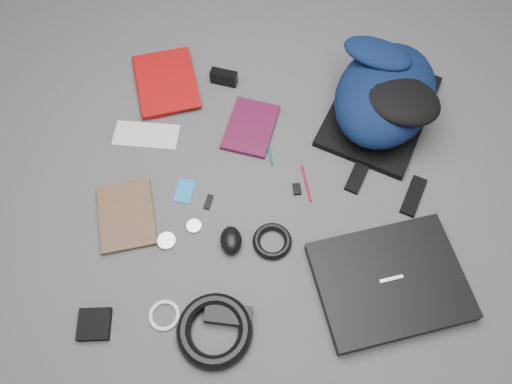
{
  "coord_description": "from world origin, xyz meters",
  "views": [
    {
      "loc": [
        0.03,
        -0.72,
        1.39
      ],
      "look_at": [
        0.0,
        0.0,
        0.02
      ],
      "focal_mm": 35.0,
      "sensor_mm": 36.0,
      "label": 1
    }
  ],
  "objects_px": {
    "laptop": "(390,281)",
    "dvd_case": "(251,127)",
    "power_brick": "(228,315)",
    "pouch": "(94,324)",
    "compact_camera": "(224,77)",
    "mouse": "(231,240)",
    "textbook_red": "(137,88)",
    "comic_book": "(99,220)",
    "backpack": "(385,94)"
  },
  "relations": [
    {
      "from": "backpack",
      "to": "comic_book",
      "type": "height_order",
      "value": "backpack"
    },
    {
      "from": "pouch",
      "to": "mouse",
      "type": "bearing_deg",
      "value": 35.61
    },
    {
      "from": "dvd_case",
      "to": "power_brick",
      "type": "height_order",
      "value": "power_brick"
    },
    {
      "from": "laptop",
      "to": "pouch",
      "type": "bearing_deg",
      "value": 174.72
    },
    {
      "from": "pouch",
      "to": "power_brick",
      "type": "bearing_deg",
      "value": 6.21
    },
    {
      "from": "laptop",
      "to": "compact_camera",
      "type": "bearing_deg",
      "value": 110.14
    },
    {
      "from": "compact_camera",
      "to": "mouse",
      "type": "height_order",
      "value": "compact_camera"
    },
    {
      "from": "compact_camera",
      "to": "textbook_red",
      "type": "bearing_deg",
      "value": -157.67
    },
    {
      "from": "laptop",
      "to": "dvd_case",
      "type": "relative_size",
      "value": 1.91
    },
    {
      "from": "power_brick",
      "to": "pouch",
      "type": "xyz_separation_m",
      "value": [
        -0.37,
        -0.04,
        -0.0
      ]
    },
    {
      "from": "power_brick",
      "to": "pouch",
      "type": "bearing_deg",
      "value": -169.05
    },
    {
      "from": "power_brick",
      "to": "textbook_red",
      "type": "bearing_deg",
      "value": 120.32
    },
    {
      "from": "backpack",
      "to": "power_brick",
      "type": "bearing_deg",
      "value": -99.68
    },
    {
      "from": "comic_book",
      "to": "mouse",
      "type": "xyz_separation_m",
      "value": [
        0.41,
        -0.05,
        0.01
      ]
    },
    {
      "from": "laptop",
      "to": "dvd_case",
      "type": "bearing_deg",
      "value": 112.85
    },
    {
      "from": "backpack",
      "to": "pouch",
      "type": "height_order",
      "value": "backpack"
    },
    {
      "from": "textbook_red",
      "to": "compact_camera",
      "type": "height_order",
      "value": "compact_camera"
    },
    {
      "from": "textbook_red",
      "to": "comic_book",
      "type": "relative_size",
      "value": 1.22
    },
    {
      "from": "backpack",
      "to": "pouch",
      "type": "distance_m",
      "value": 1.13
    },
    {
      "from": "dvd_case",
      "to": "backpack",
      "type": "bearing_deg",
      "value": 23.49
    },
    {
      "from": "laptop",
      "to": "mouse",
      "type": "height_order",
      "value": "mouse"
    },
    {
      "from": "textbook_red",
      "to": "compact_camera",
      "type": "distance_m",
      "value": 0.31
    },
    {
      "from": "backpack",
      "to": "laptop",
      "type": "relative_size",
      "value": 1.19
    },
    {
      "from": "compact_camera",
      "to": "pouch",
      "type": "relative_size",
      "value": 1.07
    },
    {
      "from": "textbook_red",
      "to": "dvd_case",
      "type": "relative_size",
      "value": 1.3
    },
    {
      "from": "textbook_red",
      "to": "pouch",
      "type": "relative_size",
      "value": 3.2
    },
    {
      "from": "backpack",
      "to": "pouch",
      "type": "bearing_deg",
      "value": -114.28
    },
    {
      "from": "mouse",
      "to": "laptop",
      "type": "bearing_deg",
      "value": -19.71
    },
    {
      "from": "laptop",
      "to": "comic_book",
      "type": "height_order",
      "value": "laptop"
    },
    {
      "from": "dvd_case",
      "to": "pouch",
      "type": "distance_m",
      "value": 0.79
    },
    {
      "from": "backpack",
      "to": "laptop",
      "type": "height_order",
      "value": "backpack"
    },
    {
      "from": "comic_book",
      "to": "mouse",
      "type": "bearing_deg",
      "value": -22.01
    },
    {
      "from": "compact_camera",
      "to": "power_brick",
      "type": "distance_m",
      "value": 0.84
    },
    {
      "from": "textbook_red",
      "to": "power_brick",
      "type": "xyz_separation_m",
      "value": [
        0.37,
        -0.78,
        0.0
      ]
    },
    {
      "from": "pouch",
      "to": "laptop",
      "type": "bearing_deg",
      "value": 10.59
    },
    {
      "from": "dvd_case",
      "to": "pouch",
      "type": "height_order",
      "value": "pouch"
    },
    {
      "from": "dvd_case",
      "to": "compact_camera",
      "type": "xyz_separation_m",
      "value": [
        -0.1,
        0.2,
        0.02
      ]
    },
    {
      "from": "laptop",
      "to": "comic_book",
      "type": "relative_size",
      "value": 1.79
    },
    {
      "from": "mouse",
      "to": "dvd_case",
      "type": "bearing_deg",
      "value": 77.79
    },
    {
      "from": "backpack",
      "to": "laptop",
      "type": "distance_m",
      "value": 0.61
    },
    {
      "from": "backpack",
      "to": "mouse",
      "type": "height_order",
      "value": "backpack"
    },
    {
      "from": "dvd_case",
      "to": "compact_camera",
      "type": "height_order",
      "value": "compact_camera"
    },
    {
      "from": "backpack",
      "to": "power_brick",
      "type": "height_order",
      "value": "backpack"
    },
    {
      "from": "backpack",
      "to": "dvd_case",
      "type": "height_order",
      "value": "backpack"
    },
    {
      "from": "comic_book",
      "to": "backpack",
      "type": "bearing_deg",
      "value": 12.42
    },
    {
      "from": "textbook_red",
      "to": "comic_book",
      "type": "xyz_separation_m",
      "value": [
        -0.04,
        -0.51,
        -0.01
      ]
    },
    {
      "from": "dvd_case",
      "to": "power_brick",
      "type": "distance_m",
      "value": 0.64
    },
    {
      "from": "compact_camera",
      "to": "laptop",
      "type": "bearing_deg",
      "value": -41.03
    },
    {
      "from": "compact_camera",
      "to": "backpack",
      "type": "bearing_deg",
      "value": 1.11
    },
    {
      "from": "textbook_red",
      "to": "pouch",
      "type": "distance_m",
      "value": 0.82
    }
  ]
}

